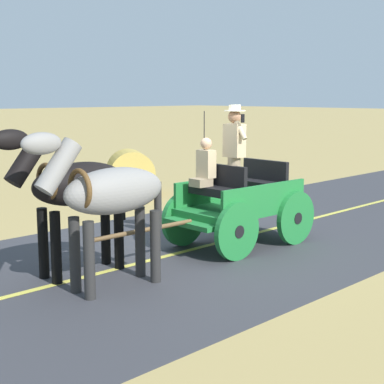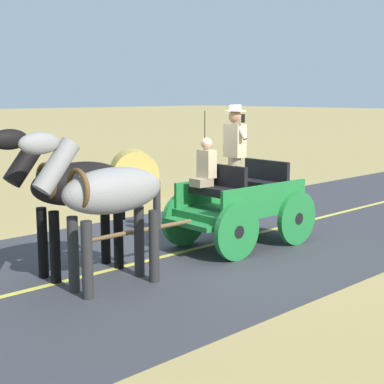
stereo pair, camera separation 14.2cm
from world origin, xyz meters
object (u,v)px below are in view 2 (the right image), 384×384
(horse_near_side, at_px, (106,195))
(horse_drawn_carriage, at_px, (238,201))
(horse_off_side, at_px, (73,187))
(hay_bale, at_px, (134,172))

(horse_near_side, bearing_deg, horse_drawn_carriage, -83.66)
(horse_near_side, height_order, horse_off_side, same)
(horse_drawn_carriage, height_order, horse_near_side, horse_drawn_carriage)
(horse_off_side, bearing_deg, hay_bale, -45.00)
(horse_drawn_carriage, relative_size, hay_bale, 3.76)
(horse_drawn_carriage, xyz_separation_m, horse_off_side, (0.53, 3.01, 0.51))
(horse_drawn_carriage, xyz_separation_m, horse_near_side, (-0.34, 3.04, 0.51))
(horse_drawn_carriage, distance_m, hay_bale, 5.95)
(horse_drawn_carriage, height_order, horse_off_side, horse_drawn_carriage)
(horse_near_side, bearing_deg, hay_bale, -40.61)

